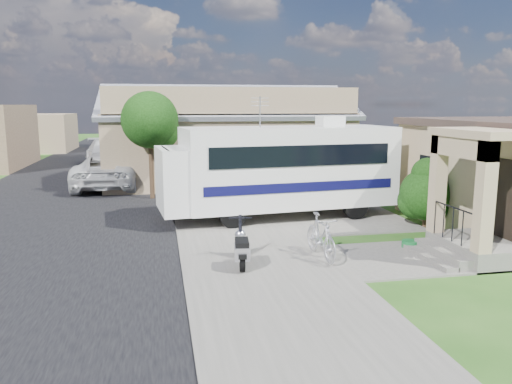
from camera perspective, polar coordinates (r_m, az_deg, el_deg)
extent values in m
plane|color=#1F4813|center=(13.71, 4.08, -7.08)|extent=(120.00, 120.00, 0.00)
cube|color=black|center=(23.35, -20.82, -0.56)|extent=(9.00, 80.00, 0.02)
cube|color=#5A5751|center=(23.12, -4.76, 0.01)|extent=(4.00, 80.00, 0.06)
cube|color=#5A5751|center=(18.28, 4.97, -2.67)|extent=(7.00, 6.00, 0.05)
cube|color=#5A5751|center=(13.89, 17.32, -7.17)|extent=(4.00, 3.00, 0.05)
cube|color=black|center=(17.90, 19.03, 2.00)|extent=(0.04, 1.10, 1.20)
cube|color=black|center=(14.64, 26.77, -0.79)|extent=(0.04, 0.95, 2.10)
cube|color=#5A5751|center=(14.46, 23.91, -5.99)|extent=(1.60, 2.40, 0.50)
cube|color=#5A5751|center=(13.95, 20.48, -6.71)|extent=(0.40, 2.16, 0.32)
cube|color=#5A5751|center=(13.79, 19.21, -7.16)|extent=(0.35, 2.16, 0.16)
cube|color=tan|center=(14.63, 20.06, 0.87)|extent=(0.35, 0.35, 2.70)
cube|color=tan|center=(12.95, 24.70, -0.56)|extent=(0.35, 0.35, 2.70)
cube|color=tan|center=(13.65, 22.54, 4.75)|extent=(0.35, 2.40, 0.50)
cube|color=tan|center=(14.10, 25.45, 6.12)|extent=(2.10, 2.70, 0.20)
cylinder|color=black|center=(13.79, 21.68, -1.66)|extent=(0.04, 1.70, 0.04)
cube|color=#846F52|center=(26.96, -3.63, 5.24)|extent=(12.00, 8.00, 3.60)
cube|color=slate|center=(24.89, -3.09, 10.27)|extent=(12.50, 4.40, 1.78)
cube|color=slate|center=(28.85, -4.20, 10.21)|extent=(12.50, 4.40, 1.78)
cube|color=slate|center=(26.88, -3.70, 11.73)|extent=(12.50, 0.50, 0.22)
cube|color=#846F52|center=(23.01, -2.42, 10.30)|extent=(11.76, 0.20, 1.30)
cube|color=#846F52|center=(48.12, -25.02, 6.16)|extent=(8.00, 7.00, 3.20)
cylinder|color=#312115|center=(21.79, -11.88, 3.33)|extent=(0.20, 0.20, 3.15)
sphere|color=black|center=(21.66, -12.05, 8.06)|extent=(2.40, 2.40, 2.40)
sphere|color=black|center=(21.87, -10.95, 6.94)|extent=(1.68, 1.68, 1.68)
cylinder|color=#312115|center=(31.74, -11.65, 5.48)|extent=(0.20, 0.20, 3.29)
sphere|color=black|center=(31.65, -11.77, 8.88)|extent=(2.40, 2.40, 2.40)
sphere|color=black|center=(31.86, -11.01, 8.06)|extent=(1.68, 1.68, 1.68)
cylinder|color=#312115|center=(40.73, -11.53, 6.23)|extent=(0.20, 0.20, 3.01)
sphere|color=black|center=(40.66, -11.62, 8.65)|extent=(2.40, 2.40, 2.40)
sphere|color=black|center=(40.87, -11.03, 8.07)|extent=(1.68, 1.68, 1.68)
cube|color=silver|center=(17.78, 3.72, 2.98)|extent=(7.66, 3.42, 2.76)
cube|color=silver|center=(16.82, -9.59, 1.37)|extent=(1.11, 2.59, 2.12)
cube|color=black|center=(16.72, -10.30, 3.31)|extent=(0.30, 2.25, 0.95)
cube|color=black|center=(16.49, 5.39, 4.15)|extent=(6.28, 0.70, 0.69)
cube|color=black|center=(18.98, 2.30, 4.94)|extent=(6.28, 0.70, 0.69)
cube|color=#0B0B38|center=(16.63, 5.33, 0.55)|extent=(6.64, 0.73, 0.32)
cube|color=#0B0B38|center=(19.10, 2.28, 1.81)|extent=(6.64, 0.73, 0.32)
cube|color=silver|center=(18.29, 8.49, 8.02)|extent=(0.92, 0.83, 0.37)
cylinder|color=#B4B3BC|center=(17.31, 0.46, 9.15)|extent=(0.04, 0.04, 1.06)
cylinder|color=black|center=(16.21, -2.75, -2.64)|extent=(0.87, 0.38, 0.85)
cylinder|color=black|center=(18.43, -4.55, -1.12)|extent=(0.87, 0.38, 0.85)
cylinder|color=black|center=(17.81, 11.27, -1.67)|extent=(0.87, 0.38, 0.85)
cylinder|color=black|center=(19.86, 8.10, -0.39)|extent=(0.87, 0.38, 0.85)
cylinder|color=#312115|center=(17.42, 18.72, -2.73)|extent=(0.14, 0.14, 0.68)
sphere|color=black|center=(17.27, 18.86, -0.23)|extent=(1.71, 1.71, 1.71)
sphere|color=black|center=(17.61, 19.48, 1.05)|extent=(1.37, 1.37, 1.37)
sphere|color=black|center=(17.34, 17.80, -1.00)|extent=(1.20, 1.20, 1.20)
sphere|color=black|center=(17.20, 19.71, -1.49)|extent=(1.03, 1.03, 1.03)
sphere|color=black|center=(17.17, 18.99, 2.02)|extent=(1.03, 1.03, 1.03)
cylinder|color=black|center=(12.04, -1.58, -7.99)|extent=(0.19, 0.49, 0.48)
cylinder|color=black|center=(13.18, -1.80, -6.40)|extent=(0.19, 0.49, 0.48)
cube|color=#B4B3BC|center=(12.54, -1.68, -6.95)|extent=(0.40, 0.63, 0.09)
cube|color=#B4B3BC|center=(12.08, -1.60, -6.86)|extent=(0.44, 0.64, 0.33)
cube|color=black|center=(12.07, -1.62, -5.80)|extent=(0.40, 0.68, 0.13)
cube|color=black|center=(11.83, -1.55, -7.34)|extent=(0.22, 0.24, 0.11)
cylinder|color=black|center=(12.99, -1.80, -4.66)|extent=(0.13, 0.37, 0.90)
sphere|color=#B4B3BC|center=(13.08, -1.81, -4.90)|extent=(0.30, 0.30, 0.30)
sphere|color=black|center=(13.17, -1.82, -4.80)|extent=(0.13, 0.13, 0.13)
cylinder|color=black|center=(12.81, -1.79, -2.97)|extent=(0.60, 0.11, 0.04)
cube|color=black|center=(13.14, -1.80, -5.86)|extent=(0.19, 0.32, 0.07)
imported|color=#B4B3BC|center=(13.12, 7.41, -5.30)|extent=(0.68, 1.95, 1.15)
imported|color=silver|center=(25.49, -16.37, 2.49)|extent=(3.14, 6.39, 1.75)
imported|color=silver|center=(32.99, -16.46, 4.19)|extent=(3.67, 6.73, 1.85)
cylinder|color=#125E29|center=(14.76, 17.17, -5.84)|extent=(0.46, 0.46, 0.21)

